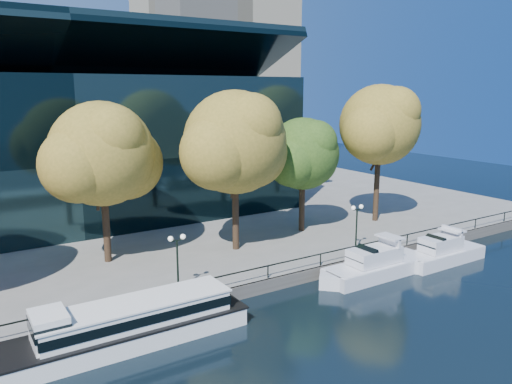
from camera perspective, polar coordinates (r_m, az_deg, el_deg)
ground at (r=32.77m, az=-2.88°, el=-14.89°), size 160.00×160.00×0.00m
promenade at (r=65.12m, az=-18.96°, el=-1.55°), size 90.00×67.08×1.00m
railing at (r=34.60m, az=-5.62°, el=-9.94°), size 88.20×0.08×0.99m
convention_building at (r=58.59m, az=-22.19°, el=4.77°), size 50.00×24.57×21.43m
tour_boat at (r=30.86m, az=-15.08°, el=-14.43°), size 15.73×3.51×2.99m
cruiser_near at (r=41.05m, az=13.39°, el=-8.13°), size 10.76×2.77×3.12m
cruiser_far at (r=45.74m, az=20.31°, el=-6.51°), size 9.24×2.56×3.02m
tree_2 at (r=40.55m, az=-16.96°, el=3.95°), size 10.19×8.36×12.82m
tree_3 at (r=41.94m, az=-2.16°, el=5.45°), size 10.86×8.90×13.65m
tree_4 at (r=48.11m, az=5.55°, el=4.20°), size 8.65×7.09×11.07m
tree_5 at (r=53.07m, az=14.12°, el=7.26°), size 10.28×8.43×14.20m
lamp_1 at (r=34.36m, az=-9.00°, el=-6.57°), size 1.26×0.36×4.03m
lamp_2 at (r=43.33m, az=11.45°, el=-2.83°), size 1.26×0.36×4.03m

